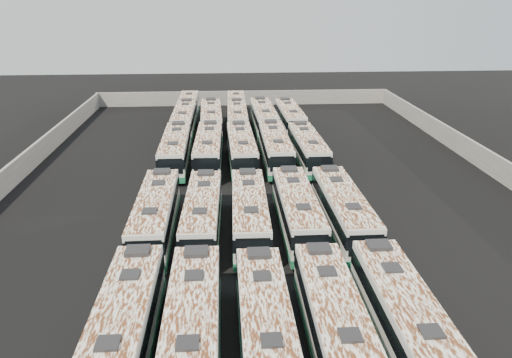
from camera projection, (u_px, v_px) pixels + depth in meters
name	position (u px, v px, depth m)	size (l,w,h in m)	color
ground	(262.00, 190.00, 44.18)	(140.00, 140.00, 0.00)	black
perimeter_wall	(262.00, 179.00, 43.80)	(45.20, 73.20, 2.20)	slate
bus_front_far_left	(123.00, 332.00, 23.00)	(2.55, 11.98, 3.38)	silver
bus_front_left	(193.00, 332.00, 23.03)	(2.50, 11.83, 3.33)	silver
bus_front_center	(266.00, 330.00, 23.26)	(2.43, 11.41, 3.21)	silver
bus_front_right	(336.00, 326.00, 23.52)	(2.59, 11.67, 3.28)	silver
bus_front_far_right	(406.00, 322.00, 23.72)	(2.56, 11.86, 3.34)	silver
bus_midfront_far_left	(156.00, 215.00, 35.23)	(2.59, 11.84, 3.33)	silver
bus_midfront_left	(203.00, 215.00, 35.42)	(2.71, 11.47, 3.22)	silver
bus_midfront_center	(250.00, 214.00, 35.54)	(2.67, 11.60, 3.25)	silver
bus_midfront_right	(297.00, 211.00, 35.93)	(2.47, 11.69, 3.29)	silver
bus_midfront_far_right	(343.00, 211.00, 35.93)	(2.57, 11.84, 3.33)	silver
bus_midback_far_left	(175.00, 150.00, 49.80)	(2.64, 11.94, 3.36)	silver
bus_midback_left	(209.00, 149.00, 50.01)	(2.77, 11.99, 3.37)	silver
bus_midback_center	(242.00, 149.00, 50.01)	(2.78, 11.92, 3.34)	silver
bus_midback_right	(275.00, 148.00, 50.43)	(2.54, 11.96, 3.37)	silver
bus_midback_far_right	(308.00, 149.00, 50.44)	(2.64, 11.56, 3.24)	silver
bus_back_far_left	(186.00, 114.00, 64.95)	(2.58, 18.11, 3.28)	silver
bus_back_left	(211.00, 119.00, 62.21)	(2.80, 11.92, 3.34)	silver
bus_back_center	(237.00, 113.00, 65.40)	(2.63, 17.82, 3.23)	silver
bus_back_right	(264.00, 118.00, 62.71)	(2.77, 11.98, 3.36)	silver
bus_back_far_right	(290.00, 118.00, 62.91)	(2.66, 11.56, 3.24)	silver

